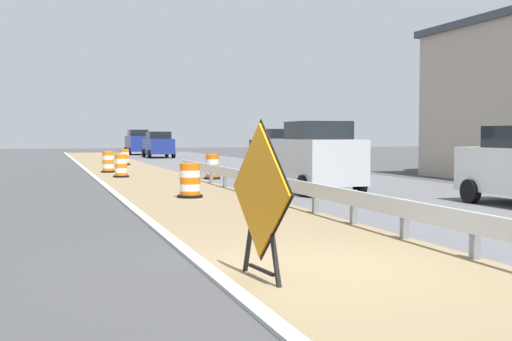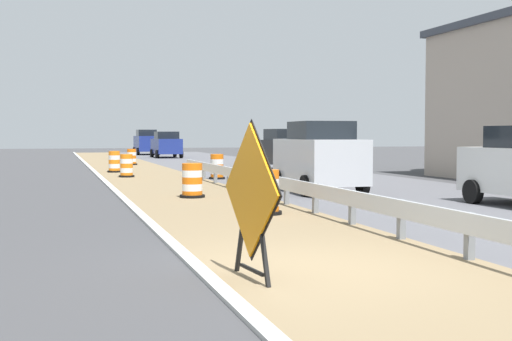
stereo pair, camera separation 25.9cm
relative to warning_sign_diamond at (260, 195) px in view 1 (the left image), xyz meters
The scene contains 16 objects.
ground_plane 1.37m from the warning_sign_diamond, 24.42° to the left, with size 160.00×160.00×0.00m, color #3D3D3F.
median_dirt_strip 1.95m from the warning_sign_diamond, 12.52° to the left, with size 4.03×120.00×0.01m, color #7F6B4C.
curb_near_edge 1.24m from the warning_sign_diamond, 145.81° to the left, with size 0.20×120.00×0.11m, color #ADADA8.
guardrail_median 3.67m from the warning_sign_diamond, 21.71° to the left, with size 0.18×40.41×0.71m.
warning_sign_diamond is the anchor object (origin of this frame).
traffic_barrel_nearest 6.93m from the warning_sign_diamond, 70.58° to the left, with size 0.68×0.68×1.03m.
traffic_barrel_close 11.15m from the warning_sign_diamond, 82.49° to the left, with size 0.73×0.73×1.00m.
traffic_barrel_mid 19.08m from the warning_sign_diamond, 77.86° to the left, with size 0.66×0.66×1.02m.
traffic_barrel_far 20.96m from the warning_sign_diamond, 88.40° to the left, with size 0.66×0.66×0.99m.
traffic_barrel_farther 24.77m from the warning_sign_diamond, 89.08° to the left, with size 0.67×0.67×1.02m.
traffic_barrel_farthest 32.42m from the warning_sign_diamond, 86.37° to the left, with size 0.67×0.67×0.95m.
car_lead_near_lane 44.53m from the warning_sign_diamond, 82.22° to the left, with size 2.11×4.11×2.03m.
car_lead_far_lane 52.60m from the warning_sign_diamond, 83.95° to the left, with size 2.00×4.33×2.23m.
car_mid_far_lane 25.69m from the warning_sign_diamond, 69.60° to the left, with size 2.26×4.44×2.10m.
car_trailing_far_lane 12.95m from the warning_sign_diamond, 64.08° to the left, with size 2.13×4.24×2.24m.
tree_roadside 25.80m from the warning_sign_diamond, 46.60° to the left, with size 4.68×4.68×7.35m.
Camera 1 is at (-3.40, -8.40, 1.85)m, focal length 47.18 mm.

